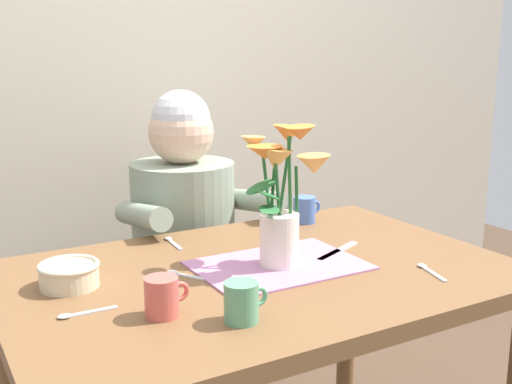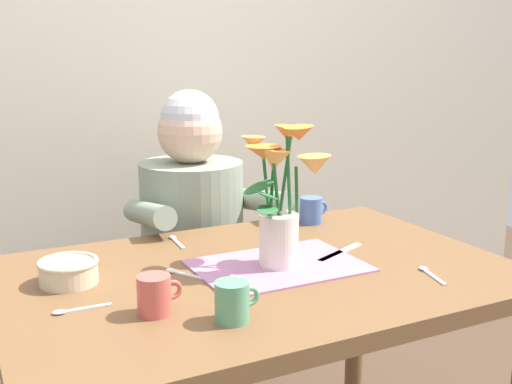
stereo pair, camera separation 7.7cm
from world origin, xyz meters
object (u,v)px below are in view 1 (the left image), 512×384
Objects in this scene: ceramic_bowl at (69,274)px; ceramic_mug at (162,297)px; dinner_knife at (338,251)px; seated_person at (185,262)px; tea_cup at (242,302)px; flower_vase at (283,194)px; coffee_cup at (305,209)px.

ceramic_bowl is 1.46× the size of ceramic_mug.
ceramic_bowl is 0.72× the size of dinner_knife.
dinner_knife is at bearing 15.49° from ceramic_mug.
seated_person is 12.20× the size of tea_cup.
seated_person is 0.71m from flower_vase.
dinner_knife is at bearing -107.29° from coffee_cup.
ceramic_mug and tea_cup have the same top height.
flower_vase is 3.75× the size of coffee_cup.
dinner_knife is 2.04× the size of tea_cup.
flower_vase reaches higher than dinner_knife.
ceramic_mug is at bearing -63.85° from ceramic_bowl.
seated_person is 0.65m from dinner_knife.
tea_cup is (-0.42, -0.25, 0.04)m from dinner_knife.
ceramic_bowl is at bearing 166.41° from flower_vase.
seated_person is 8.35× the size of ceramic_bowl.
seated_person is 3.26× the size of flower_vase.
seated_person reaches higher than tea_cup.
ceramic_mug is (-0.55, -0.15, 0.04)m from dinner_knife.
tea_cup reaches higher than ceramic_bowl.
seated_person is 0.91m from tea_cup.
seated_person is 12.20× the size of coffee_cup.
ceramic_bowl is (-0.48, 0.12, -0.15)m from flower_vase.
coffee_cup is 1.00× the size of ceramic_mug.
tea_cup is (-0.51, -0.54, 0.00)m from coffee_cup.
ceramic_mug is at bearing 171.79° from dinner_knife.
ceramic_bowl is 0.43m from tea_cup.
coffee_cup is 0.74m from tea_cup.
seated_person reaches higher than ceramic_mug.
tea_cup is at bearing -39.11° from ceramic_mug.
tea_cup is at bearing -133.54° from coffee_cup.
flower_vase reaches higher than ceramic_bowl.
flower_vase is 1.83× the size of dinner_knife.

